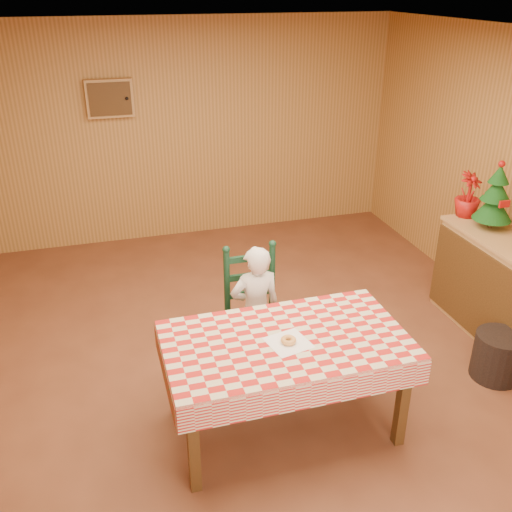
{
  "coord_description": "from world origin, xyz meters",
  "views": [
    {
      "loc": [
        -1.15,
        -3.74,
        2.95
      ],
      "look_at": [
        0.0,
        0.2,
        0.95
      ],
      "focal_mm": 40.0,
      "sensor_mm": 36.0,
      "label": 1
    }
  ],
  "objects_px": {
    "shelf_unit": "(497,285)",
    "christmas_tree": "(495,198)",
    "storage_bin": "(498,356)",
    "ladder_chair": "(254,313)",
    "seated_child": "(256,311)",
    "dining_table": "(286,349)"
  },
  "relations": [
    {
      "from": "ladder_chair",
      "to": "storage_bin",
      "type": "xyz_separation_m",
      "value": [
        1.85,
        -0.71,
        -0.31
      ]
    },
    {
      "from": "christmas_tree",
      "to": "ladder_chair",
      "type": "bearing_deg",
      "value": -176.1
    },
    {
      "from": "ladder_chair",
      "to": "shelf_unit",
      "type": "distance_m",
      "value": 2.26
    },
    {
      "from": "seated_child",
      "to": "christmas_tree",
      "type": "height_order",
      "value": "christmas_tree"
    },
    {
      "from": "ladder_chair",
      "to": "seated_child",
      "type": "xyz_separation_m",
      "value": [
        0.0,
        -0.06,
        0.06
      ]
    },
    {
      "from": "dining_table",
      "to": "shelf_unit",
      "type": "bearing_deg",
      "value": 17.04
    },
    {
      "from": "seated_child",
      "to": "storage_bin",
      "type": "relative_size",
      "value": 2.86
    },
    {
      "from": "ladder_chair",
      "to": "shelf_unit",
      "type": "xyz_separation_m",
      "value": [
        2.26,
        -0.1,
        -0.04
      ]
    },
    {
      "from": "shelf_unit",
      "to": "christmas_tree",
      "type": "relative_size",
      "value": 2.0
    },
    {
      "from": "dining_table",
      "to": "seated_child",
      "type": "relative_size",
      "value": 1.47
    },
    {
      "from": "seated_child",
      "to": "storage_bin",
      "type": "xyz_separation_m",
      "value": [
        1.85,
        -0.65,
        -0.37
      ]
    },
    {
      "from": "christmas_tree",
      "to": "storage_bin",
      "type": "relative_size",
      "value": 1.58
    },
    {
      "from": "storage_bin",
      "to": "ladder_chair",
      "type": "bearing_deg",
      "value": 159.09
    },
    {
      "from": "dining_table",
      "to": "storage_bin",
      "type": "xyz_separation_m",
      "value": [
        1.85,
        0.08,
        -0.49
      ]
    },
    {
      "from": "seated_child",
      "to": "storage_bin",
      "type": "bearing_deg",
      "value": 160.64
    },
    {
      "from": "shelf_unit",
      "to": "storage_bin",
      "type": "bearing_deg",
      "value": -123.17
    },
    {
      "from": "dining_table",
      "to": "shelf_unit",
      "type": "xyz_separation_m",
      "value": [
        2.26,
        0.69,
        -0.22
      ]
    },
    {
      "from": "shelf_unit",
      "to": "storage_bin",
      "type": "distance_m",
      "value": 0.78
    },
    {
      "from": "christmas_tree",
      "to": "seated_child",
      "type": "bearing_deg",
      "value": -174.67
    },
    {
      "from": "ladder_chair",
      "to": "shelf_unit",
      "type": "height_order",
      "value": "ladder_chair"
    },
    {
      "from": "dining_table",
      "to": "ladder_chair",
      "type": "xyz_separation_m",
      "value": [
        -0.0,
        0.79,
        -0.18
      ]
    },
    {
      "from": "shelf_unit",
      "to": "dining_table",
      "type": "bearing_deg",
      "value": -162.96
    }
  ]
}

